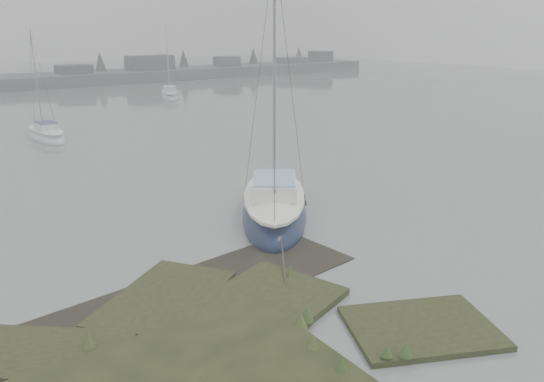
% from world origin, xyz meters
% --- Properties ---
extents(ground, '(160.00, 160.00, 0.00)m').
position_xyz_m(ground, '(0.00, 30.00, 0.00)').
color(ground, slate).
rests_on(ground, ground).
extents(far_shoreline, '(60.00, 8.00, 4.15)m').
position_xyz_m(far_shoreline, '(26.84, 61.90, 0.85)').
color(far_shoreline, '#4C4F51').
rests_on(far_shoreline, ground).
extents(sailboat_main, '(6.42, 7.57, 10.65)m').
position_xyz_m(sailboat_main, '(2.38, 8.22, 0.33)').
color(sailboat_main, '#0F1935').
rests_on(sailboat_main, ground).
extents(sailboat_white, '(2.01, 5.36, 7.44)m').
position_xyz_m(sailboat_white, '(-1.15, 28.84, 0.23)').
color(sailboat_white, white).
rests_on(sailboat_white, ground).
extents(sailboat_far_b, '(3.81, 5.91, 7.94)m').
position_xyz_m(sailboat_far_b, '(14.32, 42.92, 0.25)').
color(sailboat_far_b, '#AAAFB4').
rests_on(sailboat_far_b, ground).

